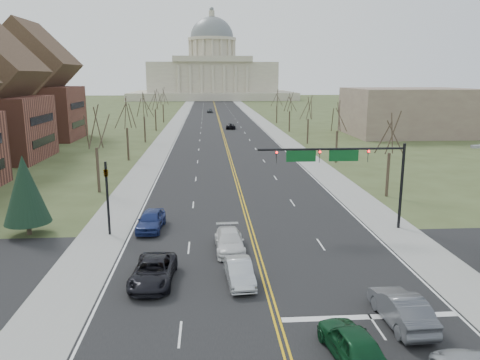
{
  "coord_description": "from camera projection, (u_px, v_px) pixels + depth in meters",
  "views": [
    {
      "loc": [
        -3.5,
        -23.14,
        12.52
      ],
      "look_at": [
        -0.49,
        19.59,
        3.0
      ],
      "focal_mm": 35.0,
      "sensor_mm": 36.0,
      "label": 1
    }
  ],
  "objects": [
    {
      "name": "stop_bar",
      "position": [
        370.0,
        317.0,
        24.85
      ],
      "size": [
        9.5,
        0.5,
        0.01
      ],
      "primitive_type": "cube",
      "color": "silver",
      "rests_on": "road"
    },
    {
      "name": "tree_r_3",
      "position": [
        290.0,
        103.0,
        106.93
      ],
      "size": [
        3.74,
        3.74,
        8.5
      ],
      "color": "#352B1F",
      "rests_on": "ground"
    },
    {
      "name": "tree_r_0",
      "position": [
        391.0,
        135.0,
        48.5
      ],
      "size": [
        3.74,
        3.74,
        8.5
      ],
      "color": "#352B1F",
      "rests_on": "ground"
    },
    {
      "name": "tree_l_2",
      "position": [
        144.0,
        106.0,
        89.13
      ],
      "size": [
        3.96,
        3.96,
        9.0
      ],
      "color": "#352B1F",
      "rests_on": "ground"
    },
    {
      "name": "tree_l_1",
      "position": [
        126.0,
        115.0,
        69.66
      ],
      "size": [
        3.96,
        3.96,
        9.0
      ],
      "color": "#352B1F",
      "rests_on": "ground"
    },
    {
      "name": "tree_l_3",
      "position": [
        155.0,
        101.0,
        108.61
      ],
      "size": [
        3.96,
        3.96,
        9.0
      ],
      "color": "#352B1F",
      "rests_on": "ground"
    },
    {
      "name": "car_far_sb",
      "position": [
        210.0,
        110.0,
        164.19
      ],
      "size": [
        1.93,
        4.62,
        1.56
      ],
      "primitive_type": "imported",
      "rotation": [
        0.0,
        0.0,
        -0.02
      ],
      "color": "#474A4E",
      "rests_on": "road"
    },
    {
      "name": "center_line",
      "position": [
        219.0,
        121.0,
        132.6
      ],
      "size": [
        0.42,
        380.0,
        0.01
      ],
      "primitive_type": "cube",
      "color": "gold",
      "rests_on": "road"
    },
    {
      "name": "ground",
      "position": [
        274.0,
        311.0,
        25.49
      ],
      "size": [
        600.0,
        600.0,
        0.0
      ],
      "primitive_type": "plane",
      "color": "#3D4824",
      "rests_on": "ground"
    },
    {
      "name": "car_sb_inner_lead",
      "position": [
        239.0,
        272.0,
        28.83
      ],
      "size": [
        1.84,
        4.42,
        1.42
      ],
      "primitive_type": "imported",
      "rotation": [
        0.0,
        0.0,
        0.08
      ],
      "color": "#ACB0B4",
      "rests_on": "road"
    },
    {
      "name": "tree_r_2",
      "position": [
        308.0,
        109.0,
        87.45
      ],
      "size": [
        3.74,
        3.74,
        8.5
      ],
      "color": "#352B1F",
      "rests_on": "ground"
    },
    {
      "name": "tree_r_1",
      "position": [
        338.0,
        118.0,
        67.98
      ],
      "size": [
        3.74,
        3.74,
        8.5
      ],
      "color": "#352B1F",
      "rests_on": "ground"
    },
    {
      "name": "signal_left",
      "position": [
        107.0,
        190.0,
        37.04
      ],
      "size": [
        0.32,
        0.36,
        6.0
      ],
      "color": "black",
      "rests_on": "ground"
    },
    {
      "name": "bldg_right_mass",
      "position": [
        408.0,
        112.0,
        101.15
      ],
      "size": [
        25.0,
        20.0,
        10.0
      ],
      "primitive_type": "cube",
      "color": "#725A51",
      "rests_on": "ground"
    },
    {
      "name": "edge_line_right",
      "position": [
        254.0,
        121.0,
        133.27
      ],
      "size": [
        0.15,
        380.0,
        0.01
      ],
      "primitive_type": "cube",
      "color": "silver",
      "rests_on": "road"
    },
    {
      "name": "tree_l_0",
      "position": [
        95.0,
        129.0,
        50.18
      ],
      "size": [
        3.96,
        3.96,
        9.0
      ],
      "color": "#352B1F",
      "rests_on": "ground"
    },
    {
      "name": "sidewalk_right",
      "position": [
        261.0,
        121.0,
        133.42
      ],
      "size": [
        4.0,
        380.0,
        0.03
      ],
      "primitive_type": "cube",
      "color": "gray",
      "rests_on": "ground"
    },
    {
      "name": "car_nb_outer_lead",
      "position": [
        401.0,
        308.0,
        24.04
      ],
      "size": [
        1.96,
        5.13,
        1.67
      ],
      "primitive_type": "imported",
      "rotation": [
        0.0,
        0.0,
        3.18
      ],
      "color": "#4C4E54",
      "rests_on": "road"
    },
    {
      "name": "car_nb_inner_lead",
      "position": [
        352.0,
        343.0,
        21.01
      ],
      "size": [
        2.5,
        4.92,
        1.61
      ],
      "primitive_type": "imported",
      "rotation": [
        0.0,
        0.0,
        3.27
      ],
      "color": "#0D3A1D",
      "rests_on": "road"
    },
    {
      "name": "car_sb_outer_lead",
      "position": [
        153.0,
        271.0,
        28.81
      ],
      "size": [
        2.78,
        5.52,
        1.5
      ],
      "primitive_type": "imported",
      "rotation": [
        0.0,
        0.0,
        -0.05
      ],
      "color": "black",
      "rests_on": "road"
    },
    {
      "name": "car_far_nb",
      "position": [
        231.0,
        126.0,
        113.85
      ],
      "size": [
        2.59,
        4.98,
        1.34
      ],
      "primitive_type": "imported",
      "rotation": [
        0.0,
        0.0,
        3.06
      ],
      "color": "black",
      "rests_on": "road"
    },
    {
      "name": "signal_mast",
      "position": [
        343.0,
        162.0,
        37.89
      ],
      "size": [
        12.12,
        0.44,
        7.2
      ],
      "color": "black",
      "rests_on": "ground"
    },
    {
      "name": "capitol",
      "position": [
        212.0,
        73.0,
        265.76
      ],
      "size": [
        90.0,
        60.0,
        50.0
      ],
      "color": "beige",
      "rests_on": "ground"
    },
    {
      "name": "conifer_l",
      "position": [
        25.0,
        189.0,
        37.07
      ],
      "size": [
        3.64,
        3.64,
        6.5
      ],
      "color": "#352B1F",
      "rests_on": "ground"
    },
    {
      "name": "sidewalk_left",
      "position": [
        177.0,
        122.0,
        131.77
      ],
      "size": [
        4.0,
        380.0,
        0.03
      ],
      "primitive_type": "cube",
      "color": "gray",
      "rests_on": "ground"
    },
    {
      "name": "road",
      "position": [
        219.0,
        121.0,
        132.6
      ],
      "size": [
        20.0,
        380.0,
        0.01
      ],
      "primitive_type": "cube",
      "color": "black",
      "rests_on": "ground"
    },
    {
      "name": "tree_l_4",
      "position": [
        163.0,
        97.0,
        128.08
      ],
      "size": [
        3.96,
        3.96,
        9.0
      ],
      "color": "#352B1F",
      "rests_on": "ground"
    },
    {
      "name": "bldg_left_far",
      "position": [
        33.0,
        92.0,
        92.86
      ],
      "size": [
        17.1,
        14.28,
        23.25
      ],
      "color": "brown",
      "rests_on": "ground"
    },
    {
      "name": "car_sb_inner_second",
      "position": [
        230.0,
        241.0,
        34.15
      ],
      "size": [
        2.18,
        5.08,
        1.46
      ],
      "primitive_type": "imported",
      "rotation": [
        0.0,
        0.0,
        0.03
      ],
      "color": "silver",
      "rests_on": "road"
    },
    {
      "name": "tree_r_4",
      "position": [
        277.0,
        99.0,
        126.4
      ],
      "size": [
        3.74,
        3.74,
        8.5
      ],
      "color": "#352B1F",
      "rests_on": "ground"
    },
    {
      "name": "car_sb_outer_second",
      "position": [
        151.0,
        220.0,
        38.84
      ],
      "size": [
        2.32,
        5.0,
        1.66
      ],
      "primitive_type": "imported",
      "rotation": [
        0.0,
        0.0,
        -0.08
      ],
      "color": "navy",
      "rests_on": "road"
    },
    {
      "name": "edge_line_left",
      "position": [
        185.0,
        122.0,
        131.92
      ],
      "size": [
        0.15,
        380.0,
        0.01
      ],
      "primitive_type": "cube",
      "color": "silver",
      "rests_on": "road"
    },
    {
      "name": "cross_road",
      "position": [
        262.0,
        267.0,
        31.33
      ],
      "size": [
        120.0,
        14.0,
        0.01
      ],
      "primitive_type": "cube",
      "color": "black",
      "rests_on": "ground"
    }
  ]
}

